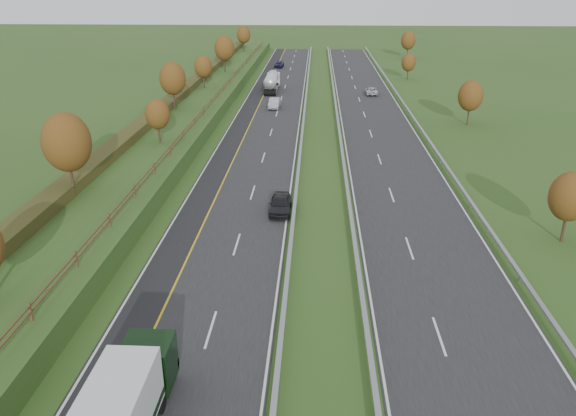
# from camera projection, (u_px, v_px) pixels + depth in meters

# --- Properties ---
(ground) EXTENTS (400.00, 400.00, 0.00)m
(ground) POSITION_uv_depth(u_px,v_px,m) (319.00, 141.00, 75.07)
(ground) COLOR #2B4B1B
(ground) RESTS_ON ground
(near_carriageway) EXTENTS (10.50, 200.00, 0.04)m
(near_carriageway) POSITION_uv_depth(u_px,v_px,m) (263.00, 131.00, 80.05)
(near_carriageway) COLOR black
(near_carriageway) RESTS_ON ground
(far_carriageway) EXTENTS (10.50, 200.00, 0.04)m
(far_carriageway) POSITION_uv_depth(u_px,v_px,m) (379.00, 132.00, 79.29)
(far_carriageway) COLOR black
(far_carriageway) RESTS_ON ground
(hard_shoulder) EXTENTS (3.00, 200.00, 0.04)m
(hard_shoulder) POSITION_uv_depth(u_px,v_px,m) (237.00, 130.00, 80.22)
(hard_shoulder) COLOR black
(hard_shoulder) RESTS_ON ground
(lane_markings) EXTENTS (26.75, 200.00, 0.01)m
(lane_markings) POSITION_uv_depth(u_px,v_px,m) (308.00, 131.00, 79.63)
(lane_markings) COLOR silver
(lane_markings) RESTS_ON near_carriageway
(embankment_left) EXTENTS (12.00, 200.00, 2.00)m
(embankment_left) POSITION_uv_depth(u_px,v_px,m) (172.00, 123.00, 80.28)
(embankment_left) COLOR #2B4B1B
(embankment_left) RESTS_ON ground
(hedge_left) EXTENTS (2.20, 180.00, 1.10)m
(hedge_left) POSITION_uv_depth(u_px,v_px,m) (158.00, 112.00, 79.78)
(hedge_left) COLOR #343917
(hedge_left) RESTS_ON embankment_left
(fence_left) EXTENTS (0.12, 189.06, 1.20)m
(fence_left) POSITION_uv_depth(u_px,v_px,m) (202.00, 112.00, 79.03)
(fence_left) COLOR #422B19
(fence_left) RESTS_ON embankment_left
(median_barrier_near) EXTENTS (0.32, 200.00, 0.71)m
(median_barrier_near) POSITION_uv_depth(u_px,v_px,m) (303.00, 127.00, 79.56)
(median_barrier_near) COLOR gray
(median_barrier_near) RESTS_ON ground
(median_barrier_far) EXTENTS (0.32, 200.00, 0.71)m
(median_barrier_far) POSITION_uv_depth(u_px,v_px,m) (339.00, 127.00, 79.32)
(median_barrier_far) COLOR gray
(median_barrier_far) RESTS_ON ground
(outer_barrier_far) EXTENTS (0.32, 200.00, 0.71)m
(outer_barrier_far) POSITION_uv_depth(u_px,v_px,m) (421.00, 128.00, 78.79)
(outer_barrier_far) COLOR gray
(outer_barrier_far) RESTS_ON ground
(trees_left) EXTENTS (6.64, 164.30, 7.66)m
(trees_left) POSITION_uv_depth(u_px,v_px,m) (166.00, 89.00, 75.11)
(trees_left) COLOR #2D2116
(trees_left) RESTS_ON embankment_left
(trees_far) EXTENTS (8.45, 118.60, 7.12)m
(trees_far) POSITION_uv_depth(u_px,v_px,m) (437.00, 71.00, 104.06)
(trees_far) COLOR #2D2116
(trees_far) RESTS_ON ground
(road_tanker) EXTENTS (2.40, 11.22, 3.46)m
(road_tanker) POSITION_uv_depth(u_px,v_px,m) (272.00, 81.00, 107.67)
(road_tanker) COLOR silver
(road_tanker) RESTS_ON near_carriageway
(car_dark_near) EXTENTS (1.95, 4.83, 1.64)m
(car_dark_near) POSITION_uv_depth(u_px,v_px,m) (280.00, 204.00, 51.79)
(car_dark_near) COLOR black
(car_dark_near) RESTS_ON near_carriageway
(car_silver_mid) EXTENTS (1.88, 4.99, 1.62)m
(car_silver_mid) POSITION_uv_depth(u_px,v_px,m) (274.00, 103.00, 93.67)
(car_silver_mid) COLOR #9A9B9F
(car_silver_mid) RESTS_ON near_carriageway
(car_small_far) EXTENTS (2.31, 4.87, 1.37)m
(car_small_far) POSITION_uv_depth(u_px,v_px,m) (279.00, 64.00, 136.43)
(car_small_far) COLOR #131238
(car_small_far) RESTS_ON near_carriageway
(car_oncoming) EXTENTS (2.35, 4.86, 1.33)m
(car_oncoming) POSITION_uv_depth(u_px,v_px,m) (372.00, 91.00, 104.57)
(car_oncoming) COLOR #BABBBF
(car_oncoming) RESTS_ON far_carriageway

